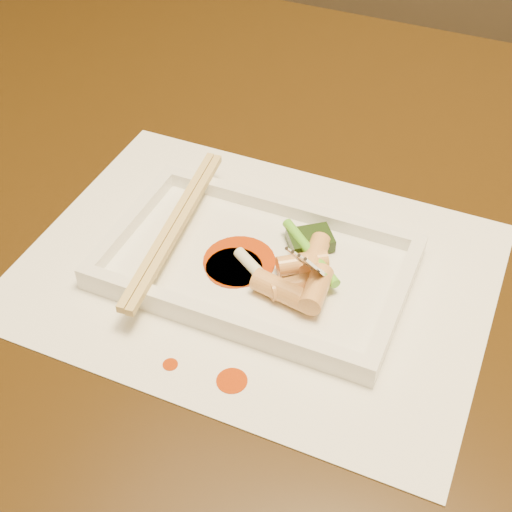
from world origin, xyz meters
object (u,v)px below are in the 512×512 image
at_px(plate_base, 256,268).
at_px(chopstick_a, 171,224).
at_px(placemat, 256,271).
at_px(fork, 347,207).
at_px(table, 327,313).

xyz_separation_m(plate_base, chopstick_a, (-0.08, -0.00, 0.02)).
height_order(placemat, chopstick_a, chopstick_a).
bearing_deg(fork, placemat, -165.58).
height_order(table, fork, fork).
relative_size(table, placemat, 3.50).
distance_m(table, plate_base, 0.13).
bearing_deg(fork, table, 113.10).
bearing_deg(placemat, fork, 14.42).
relative_size(chopstick_a, fork, 1.51).
distance_m(table, fork, 0.19).
bearing_deg(chopstick_a, fork, 6.75).
distance_m(placemat, plate_base, 0.00).
bearing_deg(table, placemat, -126.84).
bearing_deg(chopstick_a, placemat, 0.00).
height_order(plate_base, fork, fork).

